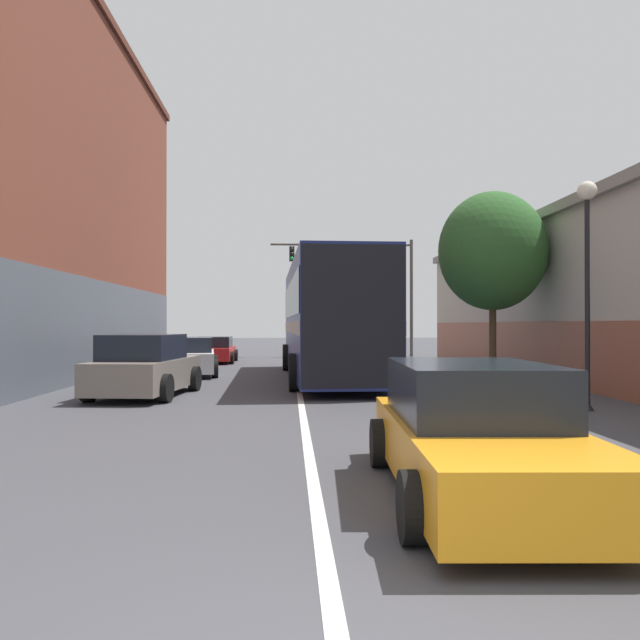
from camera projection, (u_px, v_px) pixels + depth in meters
name	position (u px, v px, depth m)	size (l,w,h in m)	color
lane_center_line	(297.00, 379.00, 20.20)	(0.14, 47.46, 0.01)	silver
bus	(329.00, 315.00, 20.21)	(3.07, 12.14, 3.67)	navy
hatchback_foreground	(475.00, 433.00, 6.41)	(2.08, 4.42, 1.35)	orange
parked_car_left_near	(145.00, 367.00, 15.23)	(2.32, 4.22, 1.52)	slate
parked_car_left_mid	(214.00, 350.00, 28.71)	(2.06, 4.01, 1.20)	red
parked_car_left_far	(189.00, 357.00, 21.61)	(2.40, 4.51, 1.32)	silver
traffic_signal_gantry	(365.00, 269.00, 34.13)	(7.83, 0.36, 6.43)	#514C47
street_lamp	(587.00, 258.00, 12.71)	(0.39, 0.39, 4.69)	black
street_tree_near	(493.00, 251.00, 18.75)	(3.25, 2.92, 5.76)	#4C3823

